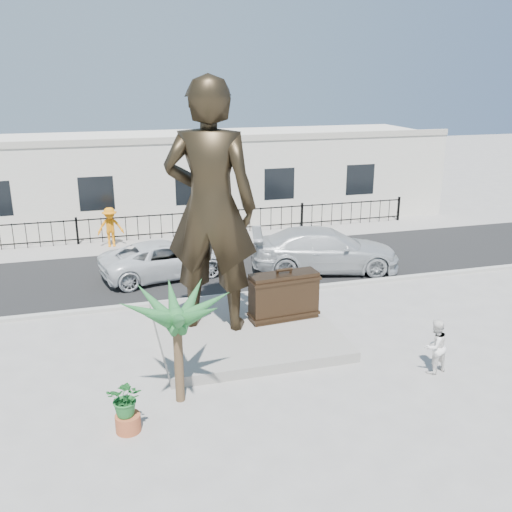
# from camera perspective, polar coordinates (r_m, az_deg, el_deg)

# --- Properties ---
(ground) EXTENTS (100.00, 100.00, 0.00)m
(ground) POSITION_cam_1_polar(r_m,az_deg,el_deg) (16.36, 1.94, -9.78)
(ground) COLOR #9E9991
(ground) RESTS_ON ground
(street) EXTENTS (40.00, 7.00, 0.01)m
(street) POSITION_cam_1_polar(r_m,az_deg,el_deg) (23.50, -4.00, -1.01)
(street) COLOR black
(street) RESTS_ON ground
(curb) EXTENTS (40.00, 0.25, 0.12)m
(curb) POSITION_cam_1_polar(r_m,az_deg,el_deg) (20.27, -1.93, -3.95)
(curb) COLOR #A5A399
(curb) RESTS_ON ground
(far_sidewalk) EXTENTS (40.00, 2.50, 0.02)m
(far_sidewalk) POSITION_cam_1_polar(r_m,az_deg,el_deg) (27.25, -5.75, 1.62)
(far_sidewalk) COLOR #9E9991
(far_sidewalk) RESTS_ON ground
(plinth) EXTENTS (5.20, 5.20, 0.30)m
(plinth) POSITION_cam_1_polar(r_m,az_deg,el_deg) (17.46, -1.14, -7.36)
(plinth) COLOR gray
(plinth) RESTS_ON ground
(fence) EXTENTS (22.00, 0.10, 1.20)m
(fence) POSITION_cam_1_polar(r_m,az_deg,el_deg) (27.85, -6.09, 3.22)
(fence) COLOR black
(fence) RESTS_ON ground
(building) EXTENTS (28.00, 7.00, 4.40)m
(building) POSITION_cam_1_polar(r_m,az_deg,el_deg) (31.57, -7.53, 7.88)
(building) COLOR silver
(building) RESTS_ON ground
(statue) EXTENTS (3.13, 2.64, 7.28)m
(statue) POSITION_cam_1_polar(r_m,az_deg,el_deg) (16.31, -4.58, 4.89)
(statue) COLOR black
(statue) RESTS_ON plinth
(suitcase) EXTENTS (2.15, 0.84, 1.48)m
(suitcase) POSITION_cam_1_polar(r_m,az_deg,el_deg) (17.58, 2.79, -4.02)
(suitcase) COLOR #312114
(suitcase) RESTS_ON plinth
(tourist) EXTENTS (0.84, 0.73, 1.49)m
(tourist) POSITION_cam_1_polar(r_m,az_deg,el_deg) (15.84, 17.45, -8.61)
(tourist) COLOR white
(tourist) RESTS_ON ground
(car_white) EXTENTS (5.36, 3.24, 1.39)m
(car_white) POSITION_cam_1_polar(r_m,az_deg,el_deg) (22.37, -9.01, -0.29)
(car_white) COLOR silver
(car_white) RESTS_ON street
(car_silver) EXTENTS (6.24, 3.68, 1.70)m
(car_silver) POSITION_cam_1_polar(r_m,az_deg,el_deg) (22.89, 6.93, 0.63)
(car_silver) COLOR #AFB3B4
(car_silver) RESTS_ON street
(worker) EXTENTS (1.21, 0.74, 1.81)m
(worker) POSITION_cam_1_polar(r_m,az_deg,el_deg) (26.65, -14.36, 2.81)
(worker) COLOR orange
(worker) RESTS_ON far_sidewalk
(palm_tree) EXTENTS (1.80, 1.80, 3.20)m
(palm_tree) POSITION_cam_1_polar(r_m,az_deg,el_deg) (14.40, -7.56, -14.09)
(palm_tree) COLOR #215C29
(palm_tree) RESTS_ON ground
(planter) EXTENTS (0.56, 0.56, 0.40)m
(planter) POSITION_cam_1_polar(r_m,az_deg,el_deg) (13.44, -12.66, -15.97)
(planter) COLOR #A54E2B
(planter) RESTS_ON ground
(shrub) EXTENTS (0.95, 0.88, 0.86)m
(shrub) POSITION_cam_1_polar(r_m,az_deg,el_deg) (13.10, -12.85, -13.68)
(shrub) COLOR #21682B
(shrub) RESTS_ON planter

